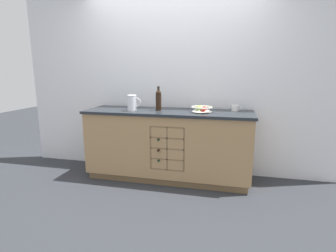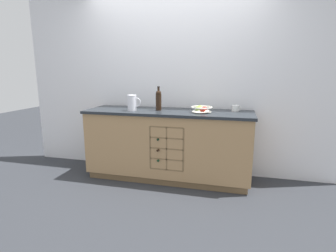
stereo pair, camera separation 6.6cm
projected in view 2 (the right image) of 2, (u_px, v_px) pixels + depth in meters
name	position (u px, v px, depth m)	size (l,w,h in m)	color
ground_plane	(168.00, 177.00, 3.60)	(14.00, 14.00, 0.00)	#2D3035
back_wall	(175.00, 83.00, 3.69)	(4.54, 0.06, 2.55)	white
kitchen_island	(168.00, 144.00, 3.51)	(2.18, 0.65, 0.93)	brown
fruit_bowl	(202.00, 109.00, 3.26)	(0.27, 0.27, 0.08)	silver
white_pitcher	(132.00, 103.00, 3.39)	(0.18, 0.12, 0.21)	white
ceramic_mug	(236.00, 108.00, 3.36)	(0.12, 0.09, 0.08)	white
standing_wine_bottle	(159.00, 100.00, 3.42)	(0.08, 0.08, 0.31)	black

